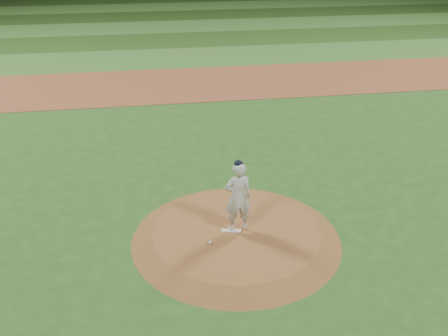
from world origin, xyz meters
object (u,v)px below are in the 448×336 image
object	(u,v)px
rosin_bag	(210,242)
pitching_rubber	(231,231)
pitchers_mound	(236,235)
pitcher_on_mound	(238,197)

from	to	relation	value
rosin_bag	pitching_rubber	bearing A→B (deg)	36.57
pitching_rubber	rosin_bag	distance (m)	0.77
pitchers_mound	pitcher_on_mound	xyz separation A→B (m)	(0.05, 0.05, 1.11)
pitchers_mound	pitching_rubber	size ratio (longest dim) A/B	10.60
rosin_bag	pitcher_on_mound	distance (m)	1.35
pitching_rubber	pitcher_on_mound	bearing A→B (deg)	31.35
pitching_rubber	rosin_bag	bearing A→B (deg)	-129.62
pitchers_mound	pitcher_on_mound	world-z (taller)	pitcher_on_mound
rosin_bag	pitcher_on_mound	xyz separation A→B (m)	(0.79, 0.51, 0.96)
pitchers_mound	rosin_bag	world-z (taller)	rosin_bag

